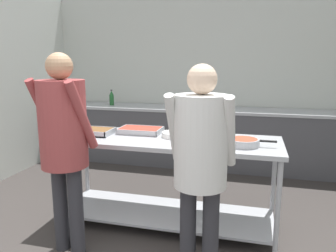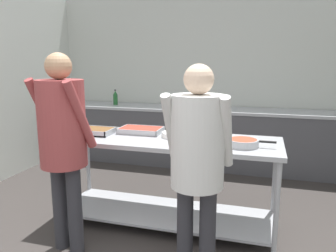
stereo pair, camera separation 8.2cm
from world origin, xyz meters
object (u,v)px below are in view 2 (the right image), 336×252
object	(u,v)px
water_bottle	(115,98)
serving_tray_roast	(95,131)
broccoli_bowl	(207,132)
guest_serving_right	(197,152)
plate_stack	(176,135)
guest_serving_left	(63,134)
serving_tray_vegetables	(141,130)
sauce_pan	(243,142)

from	to	relation	value
water_bottle	serving_tray_roast	bearing A→B (deg)	-70.53
broccoli_bowl	guest_serving_right	bearing A→B (deg)	-84.94
plate_stack	water_bottle	distance (m)	2.43
guest_serving_left	serving_tray_vegetables	bearing A→B (deg)	66.03
sauce_pan	water_bottle	world-z (taller)	water_bottle
sauce_pan	guest_serving_left	size ratio (longest dim) A/B	0.24
serving_tray_vegetables	broccoli_bowl	distance (m)	0.68
plate_stack	water_bottle	bearing A→B (deg)	128.81
serving_tray_roast	water_bottle	bearing A→B (deg)	109.47
guest_serving_right	water_bottle	bearing A→B (deg)	125.34
broccoli_bowl	guest_serving_left	size ratio (longest dim) A/B	0.14
water_bottle	sauce_pan	bearing A→B (deg)	-43.76
broccoli_bowl	sauce_pan	bearing A→B (deg)	-37.96
broccoli_bowl	guest_serving_right	size ratio (longest dim) A/B	0.15
guest_serving_right	broccoli_bowl	bearing A→B (deg)	95.06
sauce_pan	guest_serving_right	bearing A→B (deg)	-115.62
serving_tray_roast	guest_serving_right	xyz separation A→B (m)	(1.19, -0.69, 0.06)
guest_serving_right	serving_tray_vegetables	bearing A→B (deg)	131.52
water_bottle	plate_stack	bearing A→B (deg)	-51.19
serving_tray_roast	sauce_pan	size ratio (longest dim) A/B	0.92
plate_stack	sauce_pan	xyz separation A→B (m)	(0.65, -0.19, 0.01)
serving_tray_vegetables	water_bottle	xyz separation A→B (m)	(-1.14, 1.82, 0.11)
serving_tray_vegetables	guest_serving_left	distance (m)	0.90
plate_stack	broccoli_bowl	distance (m)	0.31
broccoli_bowl	water_bottle	bearing A→B (deg)	135.21
serving_tray_vegetables	guest_serving_left	bearing A→B (deg)	-113.97
plate_stack	broccoli_bowl	xyz separation A→B (m)	(0.29, 0.09, 0.02)
serving_tray_vegetables	plate_stack	xyz separation A→B (m)	(0.39, -0.08, -0.00)
broccoli_bowl	guest_serving_left	bearing A→B (deg)	-141.35
plate_stack	guest_serving_left	world-z (taller)	guest_serving_left
serving_tray_vegetables	guest_serving_right	world-z (taller)	guest_serving_right
plate_stack	water_bottle	xyz separation A→B (m)	(-1.52, 1.89, 0.11)
guest_serving_right	guest_serving_left	bearing A→B (deg)	178.21
serving_tray_vegetables	water_bottle	size ratio (longest dim) A/B	1.73
plate_stack	water_bottle	size ratio (longest dim) A/B	1.11
broccoli_bowl	sauce_pan	distance (m)	0.45
sauce_pan	guest_serving_left	bearing A→B (deg)	-158.45
serving_tray_vegetables	sauce_pan	size ratio (longest dim) A/B	1.05
sauce_pan	guest_serving_right	world-z (taller)	guest_serving_right
serving_tray_roast	water_bottle	size ratio (longest dim) A/B	1.53
guest_serving_left	water_bottle	xyz separation A→B (m)	(-0.77, 2.63, -0.01)
serving_tray_vegetables	broccoli_bowl	bearing A→B (deg)	1.28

